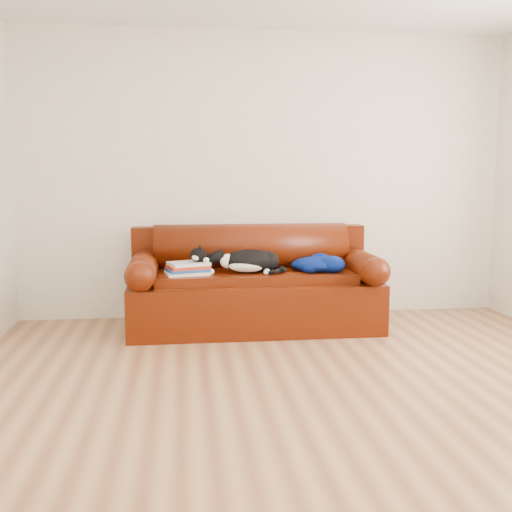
{
  "coord_description": "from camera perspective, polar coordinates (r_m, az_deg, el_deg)",
  "views": [
    {
      "loc": [
        -0.76,
        -3.52,
        1.31
      ],
      "look_at": [
        -0.16,
        1.35,
        0.64
      ],
      "focal_mm": 42.0,
      "sensor_mm": 36.0,
      "label": 1
    }
  ],
  "objects": [
    {
      "name": "room_shell",
      "position": [
        3.66,
        7.21,
        13.29
      ],
      "size": [
        4.52,
        4.02,
        2.61
      ],
      "color": "beige",
      "rests_on": "ground"
    },
    {
      "name": "sofa_back",
      "position": [
        5.34,
        -0.5,
        -0.54
      ],
      "size": [
        2.1,
        1.01,
        0.88
      ],
      "color": "#350D02",
      "rests_on": "ground"
    },
    {
      "name": "blanket",
      "position": [
        5.1,
        5.8,
        -0.72
      ],
      "size": [
        0.49,
        0.47,
        0.15
      ],
      "rotation": [
        0.0,
        0.0,
        -0.28
      ],
      "color": "#02084A",
      "rests_on": "sofa_base"
    },
    {
      "name": "ground",
      "position": [
        3.83,
        5.01,
        -12.3
      ],
      "size": [
        4.5,
        4.5,
        0.0
      ],
      "primitive_type": "plane",
      "color": "brown",
      "rests_on": "ground"
    },
    {
      "name": "sofa_base",
      "position": [
        5.16,
        -0.2,
        -4.27
      ],
      "size": [
        2.1,
        0.9,
        0.5
      ],
      "color": "#350D02",
      "rests_on": "ground"
    },
    {
      "name": "cat",
      "position": [
        4.97,
        -0.64,
        -0.54
      ],
      "size": [
        0.67,
        0.3,
        0.24
      ],
      "rotation": [
        0.0,
        0.0,
        -0.09
      ],
      "color": "black",
      "rests_on": "sofa_base"
    },
    {
      "name": "book_stack",
      "position": [
        4.94,
        -6.53,
        -1.18
      ],
      "size": [
        0.38,
        0.33,
        0.1
      ],
      "rotation": [
        0.0,
        0.0,
        0.26
      ],
      "color": "white",
      "rests_on": "sofa_base"
    }
  ]
}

